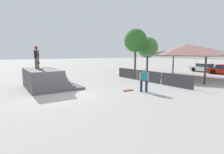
{
  "coord_description": "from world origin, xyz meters",
  "views": [
    {
      "loc": [
        11.35,
        -3.47,
        2.71
      ],
      "look_at": [
        -0.27,
        4.21,
        0.83
      ],
      "focal_mm": 28.0,
      "sensor_mm": 36.0,
      "label": 1
    }
  ],
  "objects_px": {
    "skateboard_on_deck": "(41,68)",
    "tree_beside_pavilion": "(135,41)",
    "bystander_walking": "(144,79)",
    "tree_far_back": "(148,48)",
    "skater_on_deck": "(37,56)",
    "skateboard_on_ground": "(128,90)",
    "parked_car_white": "(205,68)"
  },
  "relations": [
    {
      "from": "skater_on_deck",
      "to": "skateboard_on_deck",
      "type": "bearing_deg",
      "value": 16.92
    },
    {
      "from": "tree_far_back",
      "to": "parked_car_white",
      "type": "distance_m",
      "value": 8.89
    },
    {
      "from": "skateboard_on_ground",
      "to": "parked_car_white",
      "type": "distance_m",
      "value": 18.08
    },
    {
      "from": "parked_car_white",
      "to": "tree_beside_pavilion",
      "type": "bearing_deg",
      "value": -112.85
    },
    {
      "from": "skater_on_deck",
      "to": "bystander_walking",
      "type": "relative_size",
      "value": 1.05
    },
    {
      "from": "skater_on_deck",
      "to": "tree_far_back",
      "type": "distance_m",
      "value": 17.12
    },
    {
      "from": "skater_on_deck",
      "to": "skateboard_on_ground",
      "type": "xyz_separation_m",
      "value": [
        4.84,
        5.22,
        -2.47
      ]
    },
    {
      "from": "parked_car_white",
      "to": "tree_far_back",
      "type": "bearing_deg",
      "value": -125.66
    },
    {
      "from": "skateboard_on_deck",
      "to": "tree_far_back",
      "type": "xyz_separation_m",
      "value": [
        -4.98,
        16.26,
        2.02
      ]
    },
    {
      "from": "skateboard_on_ground",
      "to": "tree_far_back",
      "type": "distance_m",
      "value": 15.07
    },
    {
      "from": "skateboard_on_deck",
      "to": "tree_far_back",
      "type": "distance_m",
      "value": 17.12
    },
    {
      "from": "skater_on_deck",
      "to": "tree_beside_pavilion",
      "type": "xyz_separation_m",
      "value": [
        -3.97,
        13.55,
        1.94
      ]
    },
    {
      "from": "skateboard_on_deck",
      "to": "parked_car_white",
      "type": "relative_size",
      "value": 0.17
    },
    {
      "from": "skater_on_deck",
      "to": "skateboard_on_ground",
      "type": "height_order",
      "value": "skater_on_deck"
    },
    {
      "from": "skateboard_on_deck",
      "to": "tree_beside_pavilion",
      "type": "distance_m",
      "value": 14.34
    },
    {
      "from": "skateboard_on_ground",
      "to": "tree_beside_pavilion",
      "type": "relative_size",
      "value": 0.14
    },
    {
      "from": "bystander_walking",
      "to": "parked_car_white",
      "type": "relative_size",
      "value": 0.38
    },
    {
      "from": "skateboard_on_ground",
      "to": "tree_far_back",
      "type": "xyz_separation_m",
      "value": [
        -9.38,
        11.25,
        3.54
      ]
    },
    {
      "from": "bystander_walking",
      "to": "skateboard_on_deck",
      "type": "bearing_deg",
      "value": -7.9
    },
    {
      "from": "tree_beside_pavilion",
      "to": "tree_far_back",
      "type": "distance_m",
      "value": 3.1
    },
    {
      "from": "skateboard_on_ground",
      "to": "skateboard_on_deck",
      "type": "bearing_deg",
      "value": -38.53
    },
    {
      "from": "bystander_walking",
      "to": "skateboard_on_ground",
      "type": "height_order",
      "value": "bystander_walking"
    },
    {
      "from": "skater_on_deck",
      "to": "skateboard_on_ground",
      "type": "relative_size",
      "value": 2.07
    },
    {
      "from": "skater_on_deck",
      "to": "parked_car_white",
      "type": "xyz_separation_m",
      "value": [
        0.88,
        22.85,
        -1.93
      ]
    },
    {
      "from": "bystander_walking",
      "to": "tree_far_back",
      "type": "height_order",
      "value": "tree_far_back"
    },
    {
      "from": "skateboard_on_deck",
      "to": "skateboard_on_ground",
      "type": "xyz_separation_m",
      "value": [
        4.4,
        5.01,
        -1.52
      ]
    },
    {
      "from": "skateboard_on_ground",
      "to": "tree_beside_pavilion",
      "type": "height_order",
      "value": "tree_beside_pavilion"
    },
    {
      "from": "skateboard_on_deck",
      "to": "parked_car_white",
      "type": "distance_m",
      "value": 22.67
    },
    {
      "from": "skateboard_on_deck",
      "to": "bystander_walking",
      "type": "height_order",
      "value": "bystander_walking"
    },
    {
      "from": "tree_far_back",
      "to": "skateboard_on_deck",
      "type": "bearing_deg",
      "value": -72.97
    },
    {
      "from": "bystander_walking",
      "to": "tree_far_back",
      "type": "distance_m",
      "value": 14.85
    },
    {
      "from": "tree_beside_pavilion",
      "to": "parked_car_white",
      "type": "xyz_separation_m",
      "value": [
        4.85,
        9.3,
        -3.87
      ]
    }
  ]
}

